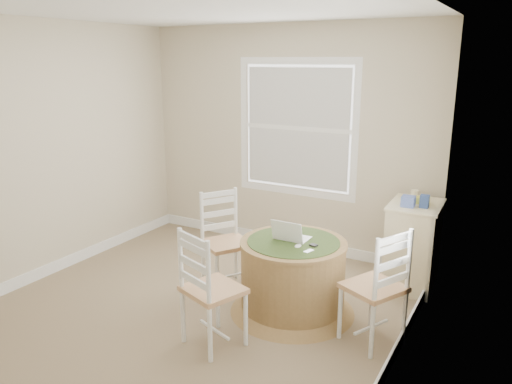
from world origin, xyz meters
The scene contains 14 objects.
room centered at (0.17, 0.16, 1.30)m, with size 3.64×3.64×2.64m.
round_table centered at (0.79, 0.35, 0.37)m, with size 1.12×1.12×0.67m.
chair_left centered at (0.02, 0.46, 0.47)m, with size 0.42×0.40×0.95m, color white, non-canonical shape.
chair_near centered at (0.47, -0.44, 0.47)m, with size 0.42×0.40×0.95m, color white, non-canonical shape.
chair_right centered at (1.55, 0.22, 0.47)m, with size 0.42×0.40×0.95m, color white, non-canonical shape.
laptop centered at (0.75, 0.39, 0.70)m, with size 0.29×0.26×0.21m.
mouse centered at (0.88, 0.26, 0.67)m, with size 0.05×0.08×0.03m, color white.
phone centered at (1.00, 0.20, 0.67)m, with size 0.04×0.09×0.02m, color #B7BABF.
keys centered at (0.99, 0.33, 0.67)m, with size 0.06×0.05×0.03m, color black.
corner_chest centered at (1.60, 1.41, 0.43)m, with size 0.52×0.66×0.86m.
tissue_box centered at (1.54, 1.25, 0.91)m, with size 0.12×0.12×0.10m, color #5871C9.
box_yellow centered at (1.64, 1.44, 0.89)m, with size 0.15×0.10×0.06m, color #CDCF49.
box_blue centered at (1.70, 1.29, 0.92)m, with size 0.08×0.08×0.12m, color #2C4686.
cup_cream centered at (1.54, 1.59, 0.90)m, with size 0.07×0.07×0.09m, color beige.
Camera 1 is at (2.50, -3.38, 2.21)m, focal length 35.00 mm.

